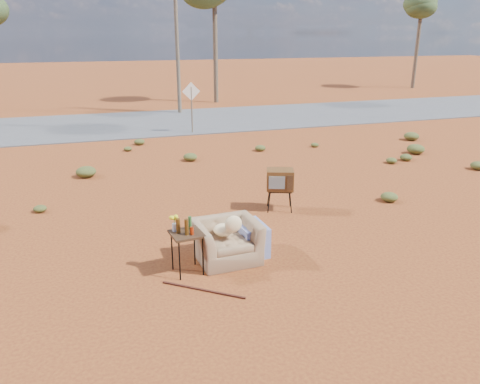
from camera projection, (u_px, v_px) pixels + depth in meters
name	position (u px, v px, depth m)	size (l,w,h in m)	color
ground	(248.00, 254.00, 9.27)	(140.00, 140.00, 0.00)	#934D1D
highway	(149.00, 123.00, 22.78)	(140.00, 7.00, 0.04)	#565659
armchair	(232.00, 235.00, 8.97)	(1.44, 0.96, 1.04)	#8D6C4D
tv_unit	(280.00, 180.00, 11.37)	(0.77, 0.70, 1.03)	black
side_table	(184.00, 231.00, 8.34)	(0.61, 0.61, 1.10)	#392314
rusty_bar	(203.00, 290.00, 7.95)	(0.04, 0.04, 1.54)	#4A1C13
road_sign	(191.00, 98.00, 20.04)	(0.78, 0.06, 2.19)	brown
eucalyptus_right	(422.00, 8.00, 35.36)	(3.20, 3.20, 7.10)	brown
utility_pole_center	(177.00, 33.00, 24.28)	(1.40, 0.20, 8.00)	brown
scrub_patch	(169.00, 186.00, 12.96)	(17.49, 8.07, 0.33)	#535826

